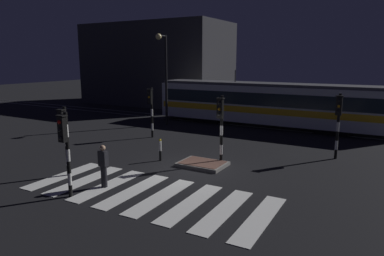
% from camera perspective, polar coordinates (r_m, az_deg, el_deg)
% --- Properties ---
extents(ground_plane, '(120.00, 120.00, 0.00)m').
position_cam_1_polar(ground_plane, '(16.12, -0.30, -6.89)').
color(ground_plane, black).
extents(rail_near, '(80.00, 0.12, 0.03)m').
position_cam_1_polar(rail_near, '(26.29, 12.22, -0.06)').
color(rail_near, '#59595E').
rests_on(rail_near, ground).
extents(rail_far, '(80.00, 0.12, 0.03)m').
position_cam_1_polar(rail_far, '(27.64, 13.13, 0.43)').
color(rail_far, '#59595E').
rests_on(rail_far, ground).
extents(crosswalk_zebra, '(9.54, 4.06, 0.02)m').
position_cam_1_polar(crosswalk_zebra, '(13.58, -7.27, -10.44)').
color(crosswalk_zebra, silver).
rests_on(crosswalk_zebra, ground).
extents(traffic_island, '(2.17, 1.58, 0.18)m').
position_cam_1_polar(traffic_island, '(16.83, 1.72, -5.81)').
color(traffic_island, slate).
rests_on(traffic_island, ground).
extents(traffic_light_median_centre, '(0.36, 0.42, 3.30)m').
position_cam_1_polar(traffic_light_median_centre, '(16.64, 4.66, 1.36)').
color(traffic_light_median_centre, black).
rests_on(traffic_light_median_centre, ground).
extents(traffic_light_corner_far_left, '(0.36, 0.42, 3.22)m').
position_cam_1_polar(traffic_light_corner_far_left, '(22.58, -6.65, 3.75)').
color(traffic_light_corner_far_left, black).
rests_on(traffic_light_corner_far_left, ground).
extents(traffic_light_corner_near_left, '(0.36, 0.42, 3.01)m').
position_cam_1_polar(traffic_light_corner_near_left, '(15.85, -19.94, -0.47)').
color(traffic_light_corner_near_left, black).
rests_on(traffic_light_corner_near_left, ground).
extents(traffic_light_corner_far_right, '(0.36, 0.42, 3.31)m').
position_cam_1_polar(traffic_light_corner_far_right, '(18.90, 22.52, 1.74)').
color(traffic_light_corner_far_right, black).
rests_on(traffic_light_corner_far_right, ground).
extents(traffic_light_kerb_mid_left, '(0.36, 0.42, 3.14)m').
position_cam_1_polar(traffic_light_kerb_mid_left, '(13.32, -19.78, -2.16)').
color(traffic_light_kerb_mid_left, black).
rests_on(traffic_light_kerb_mid_left, ground).
extents(street_lamp_trackside_left, '(0.44, 1.21, 6.77)m').
position_cam_1_polar(street_lamp_trackside_left, '(26.65, -4.52, 9.63)').
color(street_lamp_trackside_left, black).
rests_on(street_lamp_trackside_left, ground).
extents(tram, '(17.20, 2.58, 4.15)m').
position_cam_1_polar(tram, '(26.83, 11.93, 3.92)').
color(tram, silver).
rests_on(tram, ground).
extents(pedestrian_waiting_at_kerb, '(0.36, 0.24, 1.71)m').
position_cam_1_polar(pedestrian_waiting_at_kerb, '(14.27, -14.07, -5.95)').
color(pedestrian_waiting_at_kerb, black).
rests_on(pedestrian_waiting_at_kerb, ground).
extents(bollard_island_edge, '(0.12, 0.12, 1.11)m').
position_cam_1_polar(bollard_island_edge, '(17.59, -5.14, -3.51)').
color(bollard_island_edge, black).
rests_on(bollard_island_edge, ground).
extents(building_backdrop, '(15.87, 8.00, 8.80)m').
position_cam_1_polar(building_backdrop, '(40.66, -5.68, 10.19)').
color(building_backdrop, '#2D2D33').
rests_on(building_backdrop, ground).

